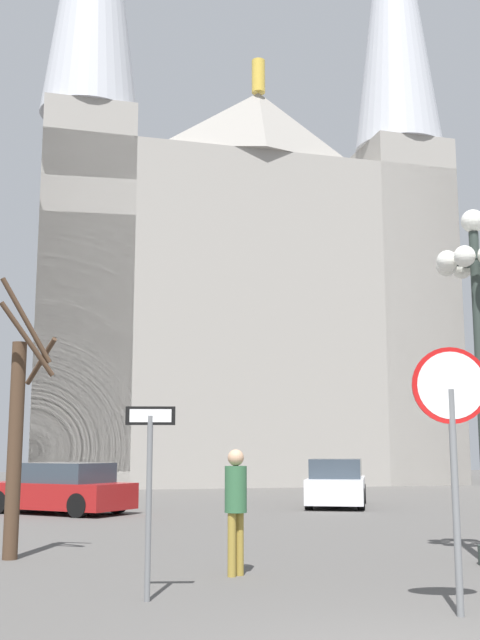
{
  "coord_description": "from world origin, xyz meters",
  "views": [
    {
      "loc": [
        -2.77,
        -6.1,
        1.77
      ],
      "look_at": [
        1.16,
        18.04,
        5.86
      ],
      "focal_mm": 43.71,
      "sensor_mm": 36.0,
      "label": 1
    }
  ],
  "objects": [
    {
      "name": "cathedral",
      "position": [
        3.98,
        35.07,
        11.84
      ],
      "size": [
        22.7,
        13.36,
        39.12
      ],
      "color": "gray",
      "rests_on": "ground"
    },
    {
      "name": "stop_sign",
      "position": [
        0.98,
        2.17,
        2.08
      ],
      "size": [
        0.86,
        0.21,
        2.92
      ],
      "color": "slate",
      "rests_on": "ground"
    },
    {
      "name": "one_way_arrow_sign",
      "position": [
        -2.31,
        3.56,
        1.43
      ],
      "size": [
        0.61,
        0.1,
        2.3
      ],
      "color": "slate",
      "rests_on": "ground"
    },
    {
      "name": "street_lamp",
      "position": [
        3.09,
        5.66,
        4.09
      ],
      "size": [
        1.32,
        1.32,
        5.74
      ],
      "color": "#2D3833",
      "rests_on": "ground"
    },
    {
      "name": "bare_tree",
      "position": [
        -4.35,
        7.48,
        2.02
      ],
      "size": [
        0.95,
        1.27,
        4.61
      ],
      "color": "#473323",
      "rests_on": "ground"
    },
    {
      "name": "parked_car_near_white",
      "position": [
        4.33,
        18.34,
        0.7
      ],
      "size": [
        3.07,
        4.74,
        1.49
      ],
      "color": "silver",
      "rests_on": "ground"
    },
    {
      "name": "parked_car_far_red",
      "position": [
        -4.16,
        16.9,
        0.66
      ],
      "size": [
        4.43,
        4.02,
        1.41
      ],
      "color": "maroon",
      "rests_on": "ground"
    },
    {
      "name": "pedestrian_standing",
      "position": [
        -0.98,
        5.24,
        1.08
      ],
      "size": [
        0.32,
        0.32,
        1.78
      ],
      "color": "olive",
      "rests_on": "ground"
    }
  ]
}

